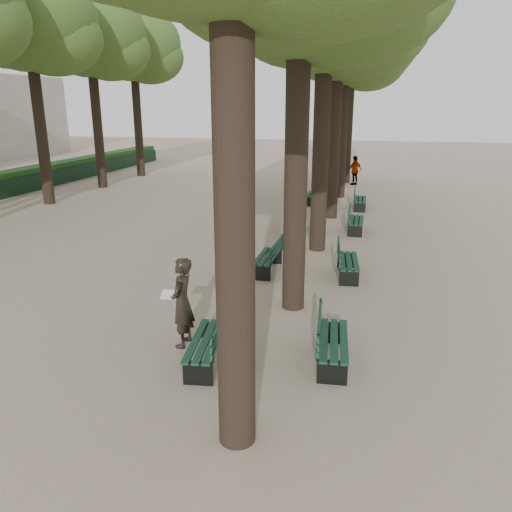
# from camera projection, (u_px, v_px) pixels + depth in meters

# --- Properties ---
(ground) EXTENTS (120.00, 120.00, 0.00)m
(ground) POSITION_uv_depth(u_px,v_px,m) (188.00, 360.00, 9.36)
(ground) COLOR tan
(ground) RESTS_ON ground
(tree_central_3) EXTENTS (6.00, 6.00, 9.95)m
(tree_central_3) POSITION_uv_depth(u_px,v_px,m) (339.00, 20.00, 18.90)
(tree_central_3) COLOR #33261C
(tree_central_3) RESTS_ON ground
(tree_central_4) EXTENTS (6.00, 6.00, 9.95)m
(tree_central_4) POSITION_uv_depth(u_px,v_px,m) (347.00, 37.00, 23.55)
(tree_central_4) COLOR #33261C
(tree_central_4) RESTS_ON ground
(tree_central_5) EXTENTS (6.00, 6.00, 9.95)m
(tree_central_5) POSITION_uv_depth(u_px,v_px,m) (352.00, 48.00, 28.20)
(tree_central_5) COLOR #33261C
(tree_central_5) RESTS_ON ground
(tree_far_3) EXTENTS (6.00, 6.00, 10.45)m
(tree_far_3) POSITION_uv_depth(u_px,v_px,m) (27.00, 19.00, 21.71)
(tree_far_3) COLOR #33261C
(tree_far_3) RESTS_ON ground
(tree_far_4) EXTENTS (6.00, 6.00, 10.45)m
(tree_far_4) POSITION_uv_depth(u_px,v_px,m) (89.00, 34.00, 26.36)
(tree_far_4) COLOR #33261C
(tree_far_4) RESTS_ON ground
(tree_far_5) EXTENTS (6.00, 6.00, 10.45)m
(tree_far_5) POSITION_uv_depth(u_px,v_px,m) (133.00, 44.00, 31.01)
(tree_far_5) COLOR #33261C
(tree_far_5) RESTS_ON ground
(bench_left_0) EXTENTS (0.79, 1.86, 0.92)m
(bench_left_0) POSITION_uv_depth(u_px,v_px,m) (207.00, 349.00, 9.21)
(bench_left_0) COLOR black
(bench_left_0) RESTS_ON ground
(bench_left_1) EXTENTS (0.59, 1.81, 0.92)m
(bench_left_1) POSITION_uv_depth(u_px,v_px,m) (267.00, 262.00, 14.24)
(bench_left_1) COLOR black
(bench_left_1) RESTS_ON ground
(bench_left_2) EXTENTS (0.69, 1.84, 0.92)m
(bench_left_2) POSITION_uv_depth(u_px,v_px,m) (294.00, 224.00, 18.83)
(bench_left_2) COLOR black
(bench_left_2) RESTS_ON ground
(bench_left_3) EXTENTS (0.64, 1.82, 0.92)m
(bench_left_3) POSITION_uv_depth(u_px,v_px,m) (313.00, 198.00, 24.03)
(bench_left_3) COLOR black
(bench_left_3) RESTS_ON ground
(bench_right_0) EXTENTS (0.71, 1.84, 0.92)m
(bench_right_0) POSITION_uv_depth(u_px,v_px,m) (333.00, 349.00, 9.23)
(bench_right_0) COLOR black
(bench_right_0) RESTS_ON ground
(bench_right_1) EXTENTS (0.74, 1.85, 0.92)m
(bench_right_1) POSITION_uv_depth(u_px,v_px,m) (348.00, 267.00, 13.84)
(bench_right_1) COLOR black
(bench_right_1) RESTS_ON ground
(bench_right_2) EXTENTS (0.59, 1.81, 0.92)m
(bench_right_2) POSITION_uv_depth(u_px,v_px,m) (356.00, 225.00, 18.67)
(bench_right_2) COLOR black
(bench_right_2) RESTS_ON ground
(bench_right_3) EXTENTS (0.62, 1.81, 0.92)m
(bench_right_3) POSITION_uv_depth(u_px,v_px,m) (360.00, 203.00, 22.75)
(bench_right_3) COLOR black
(bench_right_3) RESTS_ON ground
(man_with_map) EXTENTS (0.62, 0.73, 1.81)m
(man_with_map) POSITION_uv_depth(u_px,v_px,m) (182.00, 302.00, 9.71)
(man_with_map) COLOR black
(man_with_map) RESTS_ON ground
(pedestrian_a) EXTENTS (0.60, 0.86, 1.64)m
(pedestrian_a) POSITION_uv_depth(u_px,v_px,m) (227.00, 160.00, 35.27)
(pedestrian_a) COLOR #262628
(pedestrian_a) RESTS_ON ground
(pedestrian_c) EXTENTS (0.92, 0.97, 1.71)m
(pedestrian_c) POSITION_uv_depth(u_px,v_px,m) (355.00, 170.00, 29.30)
(pedestrian_c) COLOR #262628
(pedestrian_c) RESTS_ON ground
(pedestrian_b) EXTENTS (0.82, 1.08, 1.64)m
(pedestrian_b) POSITION_uv_depth(u_px,v_px,m) (338.00, 165.00, 32.12)
(pedestrian_b) COLOR #262628
(pedestrian_b) RESTS_ON ground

